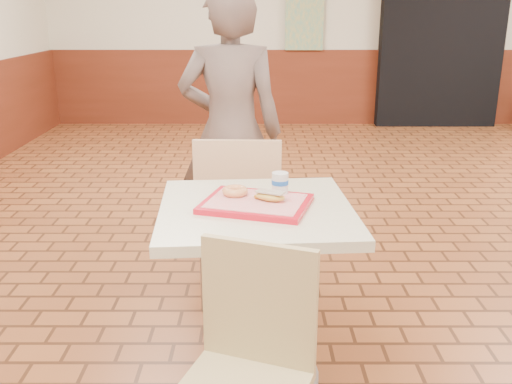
{
  "coord_description": "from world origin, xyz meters",
  "views": [
    {
      "loc": [
        -1.23,
        -2.85,
        1.54
      ],
      "look_at": [
        -1.23,
        -0.73,
        0.86
      ],
      "focal_mm": 40.0,
      "sensor_mm": 36.0,
      "label": 1
    }
  ],
  "objects_px": {
    "long_john_donut": "(270,196)",
    "customer": "(231,132)",
    "chair_main_back": "(239,212)",
    "ring_donut": "(235,191)",
    "main_table": "(256,266)",
    "chair_main_front": "(247,363)",
    "paper_cup": "(280,183)",
    "serving_tray": "(256,204)"
  },
  "relations": [
    {
      "from": "main_table",
      "to": "long_john_donut",
      "type": "bearing_deg",
      "value": -1.63
    },
    {
      "from": "chair_main_back",
      "to": "paper_cup",
      "type": "relative_size",
      "value": 10.9
    },
    {
      "from": "paper_cup",
      "to": "main_table",
      "type": "bearing_deg",
      "value": -135.77
    },
    {
      "from": "long_john_donut",
      "to": "ring_donut",
      "type": "bearing_deg",
      "value": 152.67
    },
    {
      "from": "long_john_donut",
      "to": "paper_cup",
      "type": "distance_m",
      "value": 0.11
    },
    {
      "from": "chair_main_front",
      "to": "long_john_donut",
      "type": "relative_size",
      "value": 6.11
    },
    {
      "from": "main_table",
      "to": "serving_tray",
      "type": "xyz_separation_m",
      "value": [
        0.0,
        0.0,
        0.27
      ]
    },
    {
      "from": "main_table",
      "to": "chair_main_front",
      "type": "height_order",
      "value": "chair_main_front"
    },
    {
      "from": "long_john_donut",
      "to": "paper_cup",
      "type": "bearing_deg",
      "value": 65.19
    },
    {
      "from": "serving_tray",
      "to": "main_table",
      "type": "bearing_deg",
      "value": 0.0
    },
    {
      "from": "chair_main_front",
      "to": "customer",
      "type": "relative_size",
      "value": 0.5
    },
    {
      "from": "chair_main_back",
      "to": "customer",
      "type": "bearing_deg",
      "value": -81.02
    },
    {
      "from": "chair_main_front",
      "to": "chair_main_back",
      "type": "bearing_deg",
      "value": 112.74
    },
    {
      "from": "paper_cup",
      "to": "ring_donut",
      "type": "bearing_deg",
      "value": -172.08
    },
    {
      "from": "ring_donut",
      "to": "paper_cup",
      "type": "xyz_separation_m",
      "value": [
        0.18,
        0.03,
        0.03
      ]
    },
    {
      "from": "chair_main_back",
      "to": "long_john_donut",
      "type": "bearing_deg",
      "value": 103.62
    },
    {
      "from": "chair_main_back",
      "to": "ring_donut",
      "type": "distance_m",
      "value": 0.69
    },
    {
      "from": "main_table",
      "to": "chair_main_front",
      "type": "distance_m",
      "value": 0.57
    },
    {
      "from": "customer",
      "to": "ring_donut",
      "type": "relative_size",
      "value": 16.1
    },
    {
      "from": "main_table",
      "to": "chair_main_back",
      "type": "bearing_deg",
      "value": 97.37
    },
    {
      "from": "chair_main_back",
      "to": "ring_donut",
      "type": "xyz_separation_m",
      "value": [
        0.0,
        -0.61,
        0.32
      ]
    },
    {
      "from": "chair_main_front",
      "to": "chair_main_back",
      "type": "height_order",
      "value": "chair_main_back"
    },
    {
      "from": "customer",
      "to": "ring_donut",
      "type": "xyz_separation_m",
      "value": [
        0.07,
        -1.11,
        -0.0
      ]
    },
    {
      "from": "customer",
      "to": "serving_tray",
      "type": "height_order",
      "value": "customer"
    },
    {
      "from": "main_table",
      "to": "ring_donut",
      "type": "bearing_deg",
      "value": 140.57
    },
    {
      "from": "chair_main_back",
      "to": "long_john_donut",
      "type": "relative_size",
      "value": 6.78
    },
    {
      "from": "main_table",
      "to": "chair_main_front",
      "type": "xyz_separation_m",
      "value": [
        -0.03,
        -0.57,
        -0.07
      ]
    },
    {
      "from": "long_john_donut",
      "to": "chair_main_front",
      "type": "bearing_deg",
      "value": -97.96
    },
    {
      "from": "paper_cup",
      "to": "long_john_donut",
      "type": "bearing_deg",
      "value": -114.81
    },
    {
      "from": "chair_main_front",
      "to": "serving_tray",
      "type": "xyz_separation_m",
      "value": [
        0.03,
        0.57,
        0.34
      ]
    },
    {
      "from": "chair_main_front",
      "to": "paper_cup",
      "type": "xyz_separation_m",
      "value": [
        0.12,
        0.66,
        0.39
      ]
    },
    {
      "from": "chair_main_front",
      "to": "customer",
      "type": "bearing_deg",
      "value": 113.94
    },
    {
      "from": "customer",
      "to": "paper_cup",
      "type": "relative_size",
      "value": 19.62
    },
    {
      "from": "long_john_donut",
      "to": "paper_cup",
      "type": "xyz_separation_m",
      "value": [
        0.04,
        0.1,
        0.03
      ]
    },
    {
      "from": "serving_tray",
      "to": "ring_donut",
      "type": "relative_size",
      "value": 3.87
    },
    {
      "from": "main_table",
      "to": "paper_cup",
      "type": "height_order",
      "value": "paper_cup"
    },
    {
      "from": "main_table",
      "to": "chair_main_front",
      "type": "bearing_deg",
      "value": -92.66
    },
    {
      "from": "customer",
      "to": "ring_donut",
      "type": "bearing_deg",
      "value": 95.55
    },
    {
      "from": "chair_main_front",
      "to": "main_table",
      "type": "bearing_deg",
      "value": 107.25
    },
    {
      "from": "long_john_donut",
      "to": "customer",
      "type": "bearing_deg",
      "value": 99.71
    },
    {
      "from": "customer",
      "to": "paper_cup",
      "type": "height_order",
      "value": "customer"
    },
    {
      "from": "main_table",
      "to": "long_john_donut",
      "type": "relative_size",
      "value": 5.77
    }
  ]
}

